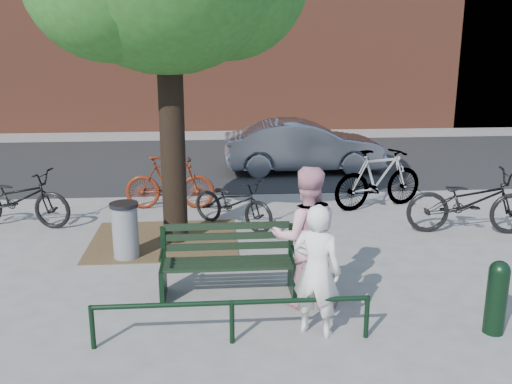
{
  "coord_description": "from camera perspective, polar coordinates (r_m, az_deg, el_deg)",
  "views": [
    {
      "loc": [
        -0.19,
        -6.85,
        3.23
      ],
      "look_at": [
        0.44,
        1.0,
        1.13
      ],
      "focal_mm": 40.0,
      "sensor_mm": 36.0,
      "label": 1
    }
  ],
  "objects": [
    {
      "name": "ground",
      "position": [
        7.57,
        -2.75,
        -10.3
      ],
      "size": [
        90.0,
        90.0,
        0.0
      ],
      "primitive_type": "plane",
      "color": "gray",
      "rests_on": "ground"
    },
    {
      "name": "dirt_pit",
      "position": [
        9.64,
        -9.16,
        -4.76
      ],
      "size": [
        2.4,
        2.0,
        0.02
      ],
      "primitive_type": "cube",
      "color": "brown",
      "rests_on": "ground"
    },
    {
      "name": "road",
      "position": [
        15.68,
        -3.79,
        3.06
      ],
      "size": [
        40.0,
        7.0,
        0.01
      ],
      "primitive_type": "cube",
      "color": "black",
      "rests_on": "ground"
    },
    {
      "name": "park_bench",
      "position": [
        7.46,
        -2.82,
        -6.72
      ],
      "size": [
        1.74,
        0.54,
        0.97
      ],
      "color": "black",
      "rests_on": "ground"
    },
    {
      "name": "guard_railing",
      "position": [
        6.32,
        -2.43,
        -11.63
      ],
      "size": [
        3.06,
        0.06,
        0.51
      ],
      "color": "black",
      "rests_on": "ground"
    },
    {
      "name": "person_left",
      "position": [
        6.4,
        6.09,
        -7.8
      ],
      "size": [
        0.66,
        0.59,
        1.53
      ],
      "primitive_type": "imported",
      "rotation": [
        0.0,
        0.0,
        2.64
      ],
      "color": "silver",
      "rests_on": "ground"
    },
    {
      "name": "person_right",
      "position": [
        7.04,
        5.01,
        -4.51
      ],
      "size": [
        0.87,
        0.69,
        1.78
      ],
      "primitive_type": "imported",
      "rotation": [
        0.0,
        0.0,
        3.15
      ],
      "color": "pink",
      "rests_on": "ground"
    },
    {
      "name": "bollard",
      "position": [
        7.04,
        22.95,
        -9.44
      ],
      "size": [
        0.23,
        0.23,
        0.87
      ],
      "color": "black",
      "rests_on": "ground"
    },
    {
      "name": "litter_bin",
      "position": [
        8.86,
        -12.94,
        -3.76
      ],
      "size": [
        0.43,
        0.43,
        0.88
      ],
      "color": "gray",
      "rests_on": "ground"
    },
    {
      "name": "bicycle_a",
      "position": [
        10.93,
        -22.73,
        -0.61
      ],
      "size": [
        2.07,
        1.11,
        1.03
      ],
      "primitive_type": "imported",
      "rotation": [
        0.0,
        0.0,
        1.34
      ],
      "color": "black",
      "rests_on": "ground"
    },
    {
      "name": "bicycle_b",
      "position": [
        11.28,
        -8.61,
        0.92
      ],
      "size": [
        1.78,
        0.6,
        1.05
      ],
      "primitive_type": "imported",
      "rotation": [
        0.0,
        0.0,
        1.51
      ],
      "color": "#561B0C",
      "rests_on": "ground"
    },
    {
      "name": "bicycle_c",
      "position": [
        10.08,
        -2.31,
        -1.06
      ],
      "size": [
        1.7,
        1.58,
        0.9
      ],
      "primitive_type": "imported",
      "rotation": [
        0.0,
        0.0,
        0.86
      ],
      "color": "black",
      "rests_on": "ground"
    },
    {
      "name": "bicycle_d",
      "position": [
        11.46,
        12.16,
        1.32
      ],
      "size": [
        2.05,
        1.15,
        1.19
      ],
      "primitive_type": "imported",
      "rotation": [
        0.0,
        0.0,
        1.89
      ],
      "color": "gray",
      "rests_on": "ground"
    },
    {
      "name": "bicycle_e",
      "position": [
        10.41,
        20.6,
        -0.9
      ],
      "size": [
        2.21,
        1.03,
        1.12
      ],
      "primitive_type": "imported",
      "rotation": [
        0.0,
        0.0,
        1.43
      ],
      "color": "black",
      "rests_on": "ground"
    },
    {
      "name": "parked_car",
      "position": [
        14.38,
        4.79,
        4.57
      ],
      "size": [
        3.97,
        1.43,
        1.3
      ],
      "primitive_type": "imported",
      "rotation": [
        0.0,
        0.0,
        1.58
      ],
      "color": "gray",
      "rests_on": "ground"
    }
  ]
}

